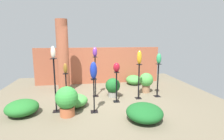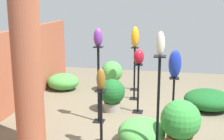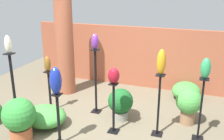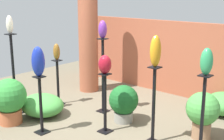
{
  "view_description": "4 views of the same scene",
  "coord_description": "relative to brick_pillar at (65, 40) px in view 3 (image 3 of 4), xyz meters",
  "views": [
    {
      "loc": [
        -0.64,
        -5.47,
        2.06
      ],
      "look_at": [
        0.29,
        0.37,
        0.97
      ],
      "focal_mm": 28.0,
      "sensor_mm": 36.0,
      "label": 1
    },
    {
      "loc": [
        -5.58,
        -0.83,
        2.29
      ],
      "look_at": [
        -0.19,
        0.31,
        0.98
      ],
      "focal_mm": 50.0,
      "sensor_mm": 36.0,
      "label": 2
    },
    {
      "loc": [
        1.83,
        -4.28,
        2.71
      ],
      "look_at": [
        0.25,
        0.11,
        1.17
      ],
      "focal_mm": 42.0,
      "sensor_mm": 36.0,
      "label": 3
    },
    {
      "loc": [
        3.55,
        -3.65,
        2.24
      ],
      "look_at": [
        0.21,
        0.23,
        0.96
      ],
      "focal_mm": 50.0,
      "sensor_mm": 36.0,
      "label": 4
    }
  ],
  "objects": [
    {
      "name": "potted_plant_mid_right",
      "position": [
        1.77,
        -0.91,
        -1.01
      ],
      "size": [
        0.52,
        0.52,
        0.67
      ],
      "color": "gray",
      "rests_on": "ground"
    },
    {
      "name": "pedestal_bronze",
      "position": [
        0.18,
        -1.08,
        -0.96
      ],
      "size": [
        0.2,
        0.2,
        0.93
      ],
      "color": "black",
      "rests_on": "ground"
    },
    {
      "name": "potted_plant_near_pillar",
      "position": [
        3.1,
        -0.63,
        -0.93
      ],
      "size": [
        0.52,
        0.52,
        0.76
      ],
      "color": "#936B4C",
      "rests_on": "ground"
    },
    {
      "name": "potted_plant_front_right",
      "position": [
        0.31,
        -2.26,
        -0.92
      ],
      "size": [
        0.6,
        0.6,
        0.81
      ],
      "color": "#B25B38",
      "rests_on": "ground"
    },
    {
      "name": "art_vase_violet",
      "position": [
        1.16,
        -0.79,
        0.21
      ],
      "size": [
        0.16,
        0.16,
        0.33
      ],
      "primitive_type": "ellipsoid",
      "color": "#6B2D8C",
      "rests_on": "pedestal_violet"
    },
    {
      "name": "ground_plane",
      "position": [
        1.44,
        -1.33,
        -1.37
      ],
      "size": [
        8.0,
        8.0,
        0.0
      ],
      "primitive_type": "plane",
      "color": "#6B604C"
    },
    {
      "name": "pedestal_ruby",
      "position": [
        1.8,
        -1.44,
        -0.92
      ],
      "size": [
        0.2,
        0.2,
        0.99
      ],
      "color": "black",
      "rests_on": "ground"
    },
    {
      "name": "art_vase_cobalt",
      "position": [
        1.04,
        -2.14,
        -0.18
      ],
      "size": [
        0.19,
        0.21,
        0.47
      ],
      "primitive_type": "ellipsoid",
      "color": "#192D9E",
      "rests_on": "pedestal_cobalt"
    },
    {
      "name": "art_vase_amber",
      "position": [
        2.61,
        -1.25,
        0.05
      ],
      "size": [
        0.16,
        0.17,
        0.46
      ],
      "primitive_type": "ellipsoid",
      "color": "orange",
      "rests_on": "pedestal_amber"
    },
    {
      "name": "foliage_bed_east",
      "position": [
        0.43,
        -1.67,
        -1.18
      ],
      "size": [
        0.87,
        0.75,
        0.4
      ],
      "primitive_type": "ellipsoid",
      "color": "#479942",
      "rests_on": "ground"
    },
    {
      "name": "pedestal_violet",
      "position": [
        1.16,
        -0.79,
        -0.72
      ],
      "size": [
        0.2,
        0.2,
        1.42
      ],
      "color": "black",
      "rests_on": "ground"
    },
    {
      "name": "art_vase_bronze",
      "position": [
        0.18,
        -1.08,
        -0.28
      ],
      "size": [
        0.13,
        0.13,
        0.33
      ],
      "primitive_type": "ellipsoid",
      "color": "brown",
      "rests_on": "pedestal_bronze"
    },
    {
      "name": "art_vase_ivory",
      "position": [
        -0.02,
        -1.94,
        0.31
      ],
      "size": [
        0.12,
        0.12,
        0.33
      ],
      "primitive_type": "ellipsoid",
      "color": "beige",
      "rests_on": "pedestal_ivory"
    },
    {
      "name": "pedestal_ivory",
      "position": [
        -0.02,
        -1.94,
        -0.67
      ],
      "size": [
        0.2,
        0.2,
        1.52
      ],
      "color": "black",
      "rests_on": "ground"
    },
    {
      "name": "art_vase_ruby",
      "position": [
        1.8,
        -1.44,
        -0.23
      ],
      "size": [
        0.21,
        0.21,
        0.3
      ],
      "primitive_type": "ellipsoid",
      "color": "maroon",
      "rests_on": "pedestal_ruby"
    },
    {
      "name": "pedestal_jade",
      "position": [
        3.34,
        -1.15,
        -0.83
      ],
      "size": [
        0.2,
        0.2,
        1.18
      ],
      "color": "black",
      "rests_on": "ground"
    },
    {
      "name": "art_vase_jade",
      "position": [
        3.34,
        -1.15,
        -0.01
      ],
      "size": [
        0.17,
        0.16,
        0.36
      ],
      "primitive_type": "ellipsoid",
      "color": "#2D9356",
      "rests_on": "pedestal_jade"
    },
    {
      "name": "foliage_bed_center",
      "position": [
        2.97,
        0.6,
        -1.17
      ],
      "size": [
        0.69,
        0.8,
        0.41
      ],
      "primitive_type": "ellipsoid",
      "color": "#479942",
      "rests_on": "ground"
    },
    {
      "name": "pedestal_amber",
      "position": [
        2.61,
        -1.25,
        -0.83
      ],
      "size": [
        0.2,
        0.2,
        1.19
      ],
      "color": "black",
      "rests_on": "ground"
    },
    {
      "name": "brick_wall_back",
      "position": [
        1.44,
        1.06,
        -0.55
      ],
      "size": [
        5.6,
        0.12,
        1.64
      ],
      "primitive_type": "cube",
      "color": "#9E5138",
      "rests_on": "ground"
    },
    {
      "name": "brick_pillar",
      "position": [
        0.0,
        0.0,
        0.0
      ],
      "size": [
        0.44,
        0.44,
        2.75
      ],
      "primitive_type": "cylinder",
      "color": "#9E5138",
      "rests_on": "ground"
    },
    {
      "name": "pedestal_cobalt",
      "position": [
        1.04,
        -2.14,
        -0.94
      ],
      "size": [
        0.2,
        0.2,
        0.96
      ],
      "color": "black",
      "rests_on": "ground"
    }
  ]
}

